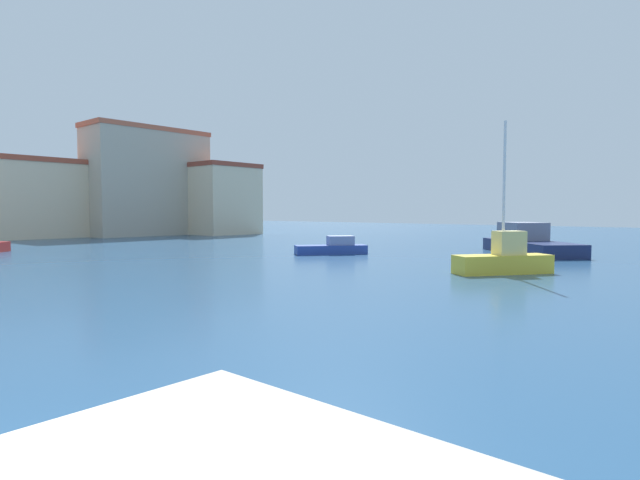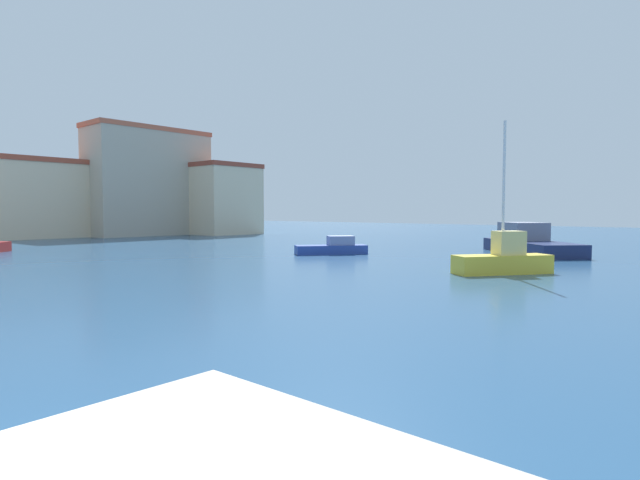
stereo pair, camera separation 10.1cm
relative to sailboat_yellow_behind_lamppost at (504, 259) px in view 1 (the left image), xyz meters
The scene contains 7 objects.
water 17.40m from the sailboat_yellow_behind_lamppost, 110.85° to the left, with size 160.00×160.00×0.00m, color navy.
sailboat_yellow_behind_lamppost is the anchor object (origin of this frame).
motorboat_blue_near_pier 12.41m from the sailboat_yellow_behind_lamppost, 76.44° to the left, with size 4.37×3.75×1.15m.
motorboat_navy_mid_harbor 11.89m from the sailboat_yellow_behind_lamppost, 14.07° to the left, with size 7.76×7.90×1.98m.
harbor_office 48.31m from the sailboat_yellow_behind_lamppost, 93.77° to the left, with size 13.39×9.22×7.90m.
waterfront_apartments 44.56m from the sailboat_yellow_behind_lamppost, 78.67° to the left, with size 13.42×5.15×11.84m.
yacht_club 43.55m from the sailboat_yellow_behind_lamppost, 68.74° to the left, with size 7.39×8.51×8.16m.
Camera 1 is at (-0.98, -4.82, 2.75)m, focal length 28.89 mm.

